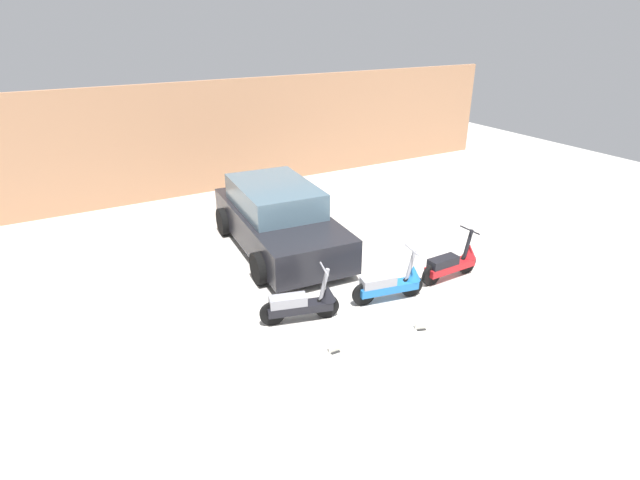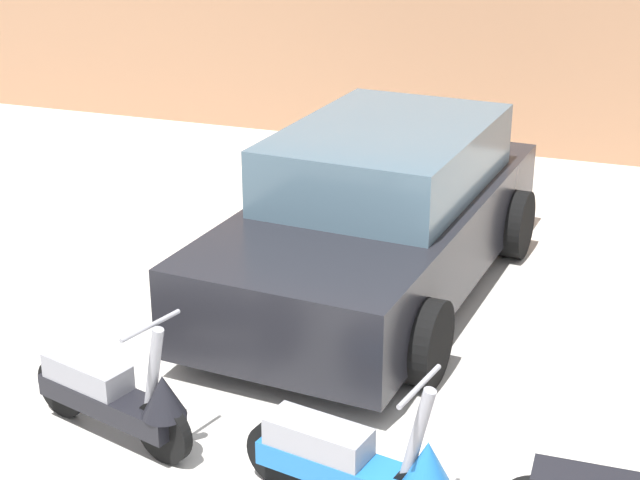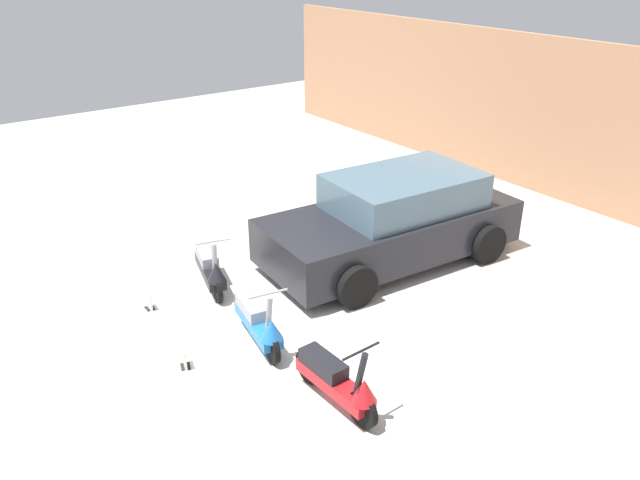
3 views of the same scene
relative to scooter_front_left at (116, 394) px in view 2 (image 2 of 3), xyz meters
name	(u,v)px [view 2 (image 2 of 3)]	position (x,y,z in m)	size (l,w,h in m)	color
wall_back	(536,30)	(1.54, 7.67, 1.27)	(19.60, 0.12, 3.24)	tan
scooter_front_left	(116,394)	(0.00, 0.00, 0.00)	(1.38, 0.64, 0.99)	black
scooter_front_right	(358,462)	(1.76, -0.19, 0.00)	(1.42, 0.58, 1.00)	black
car_rear_left	(379,215)	(0.92, 2.96, 0.36)	(2.37, 4.49, 1.48)	black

